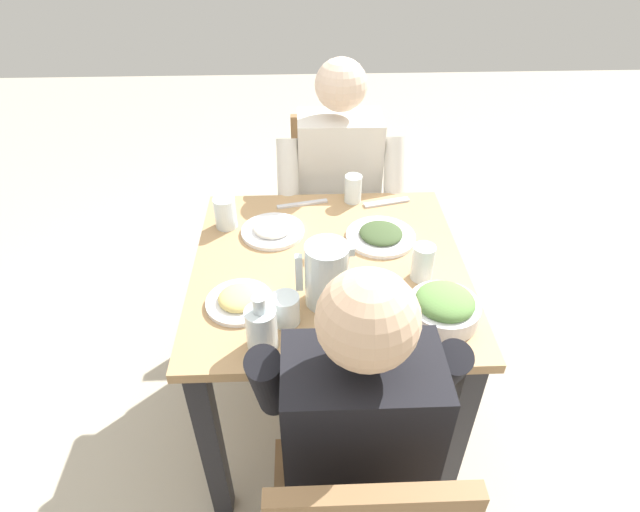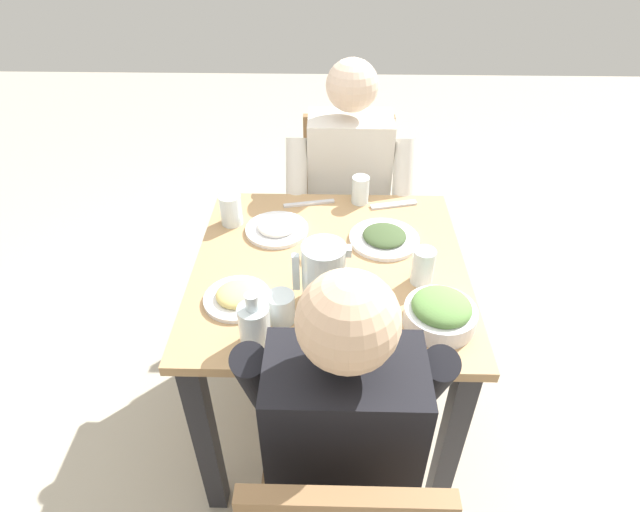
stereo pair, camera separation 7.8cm
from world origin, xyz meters
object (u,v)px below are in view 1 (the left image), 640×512
at_px(diner_near, 340,203).
at_px(water_glass_near_left, 286,309).
at_px(water_pitcher, 327,274).
at_px(water_glass_center, 353,189).
at_px(chair_near, 336,207).
at_px(plate_yoghurt, 273,229).
at_px(water_glass_by_pitcher, 225,213).
at_px(oil_carafe, 262,330).
at_px(plate_dolmas, 381,235).
at_px(salad_bowl, 444,307).
at_px(diner_far, 353,421).
at_px(dining_table, 329,297).
at_px(salt_shaker, 313,250).
at_px(plate_fries, 239,300).
at_px(water_glass_far_right, 423,262).

xyz_separation_m(diner_near, water_glass_near_left, (0.20, 0.74, 0.13)).
bearing_deg(water_pitcher, water_glass_center, -102.92).
height_order(chair_near, plate_yoghurt, chair_near).
relative_size(water_glass_by_pitcher, oil_carafe, 0.65).
bearing_deg(plate_dolmas, salad_bowl, 107.40).
distance_m(diner_far, plate_dolmas, 0.65).
bearing_deg(water_glass_by_pitcher, dining_table, 146.61).
distance_m(salad_bowl, salt_shaker, 0.44).
height_order(diner_near, water_pitcher, diner_near).
bearing_deg(plate_dolmas, salt_shaker, 22.01).
distance_m(chair_near, water_glass_center, 0.44).
bearing_deg(water_glass_near_left, plate_fries, -28.65).
bearing_deg(diner_far, chair_near, -91.77).
relative_size(salad_bowl, water_glass_near_left, 2.22).
distance_m(chair_near, oil_carafe, 1.10).
relative_size(plate_yoghurt, water_glass_center, 2.07).
bearing_deg(salt_shaker, plate_yoghurt, -45.73).
relative_size(plate_dolmas, plate_yoghurt, 1.09).
bearing_deg(water_pitcher, plate_dolmas, -123.29).
height_order(plate_yoghurt, water_glass_near_left, water_glass_near_left).
xyz_separation_m(chair_near, water_glass_by_pitcher, (0.41, 0.48, 0.29)).
distance_m(diner_near, plate_dolmas, 0.40).
height_order(water_pitcher, water_glass_by_pitcher, water_pitcher).
relative_size(plate_dolmas, water_glass_near_left, 2.63).
bearing_deg(plate_fries, water_pitcher, -178.95).
relative_size(chair_near, water_glass_by_pitcher, 8.30).
height_order(oil_carafe, salt_shaker, oil_carafe).
height_order(diner_near, water_glass_center, diner_near).
height_order(plate_yoghurt, plate_fries, plate_fries).
distance_m(diner_near, water_glass_near_left, 0.78).
height_order(water_glass_by_pitcher, salt_shaker, water_glass_by_pitcher).
bearing_deg(water_pitcher, diner_far, 98.48).
xyz_separation_m(dining_table, water_glass_center, (-0.11, -0.37, 0.19)).
relative_size(water_glass_center, oil_carafe, 0.61).
relative_size(plate_fries, salt_shaker, 3.49).
relative_size(dining_table, oil_carafe, 5.07).
bearing_deg(plate_yoghurt, dining_table, 135.65).
relative_size(plate_dolmas, plate_fries, 1.21).
distance_m(water_pitcher, plate_fries, 0.26).
height_order(diner_near, water_glass_by_pitcher, diner_near).
xyz_separation_m(dining_table, oil_carafe, (0.19, 0.33, 0.19)).
bearing_deg(chair_near, salt_shaker, 80.00).
height_order(dining_table, salad_bowl, salad_bowl).
relative_size(plate_yoghurt, plate_fries, 1.11).
height_order(chair_near, diner_far, diner_far).
relative_size(plate_yoghurt, oil_carafe, 1.27).
bearing_deg(water_glass_near_left, oil_carafe, 55.63).
distance_m(water_glass_far_right, oil_carafe, 0.52).
height_order(plate_yoghurt, salt_shaker, salt_shaker).
distance_m(diner_far, water_glass_center, 0.88).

